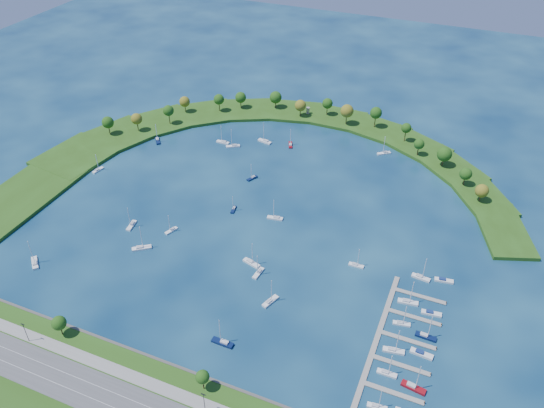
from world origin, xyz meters
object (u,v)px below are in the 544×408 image
at_px(moored_boat_1, 234,209).
at_px(moored_boat_12, 171,230).
at_px(moored_boat_0, 265,141).
at_px(moored_boat_15, 35,262).
at_px(moored_boat_11, 131,225).
at_px(moored_boat_9, 252,178).
at_px(moored_boat_16, 270,301).
at_px(moored_boat_3, 251,262).
at_px(moored_boat_7, 98,170).
at_px(docked_boat_6, 402,323).
at_px(docked_boat_3, 413,387).
at_px(moored_boat_2, 290,144).
at_px(moored_boat_6, 275,218).
at_px(harbor_tower, 308,111).
at_px(docked_boat_8, 408,301).
at_px(dock_system, 393,349).
at_px(moored_boat_10, 384,153).
at_px(moored_boat_5, 258,272).
at_px(moored_boat_13, 233,146).
at_px(docked_boat_9, 431,313).
at_px(moored_boat_14, 223,142).
at_px(docked_boat_10, 421,277).
at_px(docked_boat_11, 444,280).
at_px(moored_boat_8, 141,248).
at_px(moored_boat_4, 223,342).
at_px(moored_boat_18, 356,265).
at_px(docked_boat_7, 426,336).
at_px(docked_boat_2, 387,373).
at_px(docked_boat_4, 393,350).

height_order(moored_boat_1, moored_boat_12, moored_boat_12).
height_order(moored_boat_0, moored_boat_1, moored_boat_0).
bearing_deg(moored_boat_15, moored_boat_11, -78.87).
xyz_separation_m(moored_boat_9, moored_boat_16, (47.44, -84.90, 0.06)).
bearing_deg(moored_boat_9, moored_boat_3, 49.32).
distance_m(moored_boat_7, docked_boat_6, 196.33).
xyz_separation_m(moored_boat_11, docked_boat_3, (152.24, -40.01, 0.04)).
distance_m(moored_boat_2, moored_boat_6, 76.36).
bearing_deg(moored_boat_3, docked_boat_6, 9.03).
height_order(moored_boat_15, docked_boat_6, moored_boat_15).
relative_size(harbor_tower, moored_boat_16, 0.37).
xyz_separation_m(moored_boat_16, docked_boat_3, (65.76, -19.11, 0.03)).
relative_size(harbor_tower, docked_boat_8, 0.36).
distance_m(harbor_tower, dock_system, 201.81).
xyz_separation_m(moored_boat_3, moored_boat_10, (34.36, 122.88, -0.02)).
height_order(moored_boat_1, moored_boat_5, moored_boat_5).
relative_size(moored_boat_13, docked_boat_3, 0.94).
distance_m(docked_boat_3, docked_boat_9, 39.45).
relative_size(moored_boat_9, docked_boat_3, 0.76).
xyz_separation_m(moored_boat_14, docked_boat_3, (147.70, -134.26, 0.04)).
relative_size(moored_boat_13, docked_boat_8, 0.99).
bearing_deg(docked_boat_10, moored_boat_7, -178.21).
relative_size(moored_boat_9, docked_boat_11, 1.20).
bearing_deg(moored_boat_15, harbor_tower, -66.76).
bearing_deg(moored_boat_11, docked_boat_11, 88.28).
xyz_separation_m(moored_boat_8, moored_boat_12, (6.17, 17.51, -0.10)).
xyz_separation_m(moored_boat_3, docked_boat_8, (73.11, 3.80, -0.01)).
xyz_separation_m(harbor_tower, docked_boat_8, (99.73, -148.39, -3.45)).
height_order(moored_boat_15, docked_boat_10, moored_boat_15).
xyz_separation_m(moored_boat_4, moored_boat_8, (-62.77, 35.94, 0.01)).
xyz_separation_m(harbor_tower, docked_boat_11, (112.10, -128.69, -3.75)).
bearing_deg(moored_boat_6, moored_boat_12, 24.73).
relative_size(dock_system, moored_boat_12, 7.82).
height_order(moored_boat_18, docked_boat_11, moored_boat_18).
relative_size(moored_boat_6, docked_boat_7, 0.97).
bearing_deg(docked_boat_3, moored_boat_0, 138.79).
height_order(moored_boat_10, docked_boat_7, docked_boat_7).
distance_m(moored_boat_1, docked_boat_11, 112.32).
relative_size(moored_boat_5, docked_boat_2, 1.04).
distance_m(docked_boat_6, docked_boat_11, 35.02).
relative_size(moored_boat_9, moored_boat_18, 0.97).
relative_size(moored_boat_4, moored_boat_8, 0.99).
distance_m(moored_boat_11, docked_boat_6, 142.21).
height_order(moored_boat_3, moored_boat_6, moored_boat_3).
relative_size(moored_boat_6, docked_boat_2, 1.08).
bearing_deg(moored_boat_0, moored_boat_7, 54.92).
distance_m(moored_boat_3, moored_boat_11, 68.67).
xyz_separation_m(docked_boat_4, docked_boat_10, (2.40, 45.65, -0.01)).
relative_size(moored_boat_13, docked_boat_6, 1.19).
height_order(moored_boat_10, docked_boat_4, docked_boat_4).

